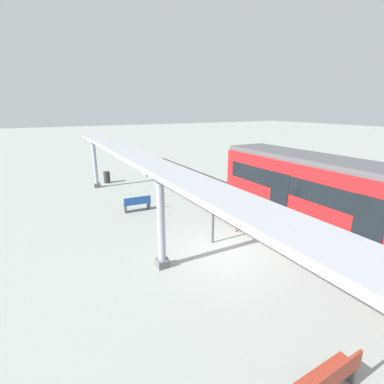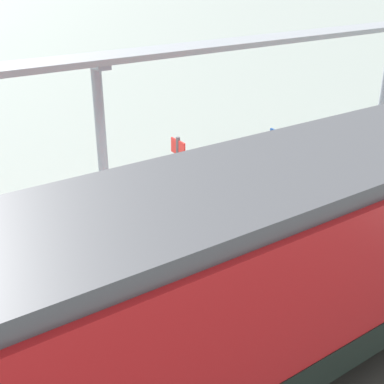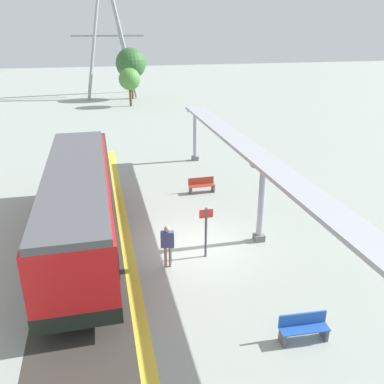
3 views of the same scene
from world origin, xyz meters
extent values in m
plane|color=#969F97|center=(0.00, 0.00, 0.00)|extent=(176.00, 176.00, 0.00)
cube|color=gold|center=(-2.97, 0.00, 0.00)|extent=(0.50, 31.12, 0.01)
cube|color=#38332D|center=(-4.82, 0.00, 0.00)|extent=(3.20, 43.12, 0.01)
cube|color=red|center=(-4.82, 1.32, 1.94)|extent=(2.60, 12.60, 2.60)
cube|color=black|center=(-4.82, 1.32, 0.92)|extent=(2.63, 12.62, 0.55)
cube|color=#515156|center=(-4.82, 1.32, 3.36)|extent=(2.39, 12.60, 0.24)
cube|color=black|center=(-3.51, 1.32, 2.25)|extent=(0.03, 11.59, 0.84)
cube|color=black|center=(-3.51, -0.78, 1.69)|extent=(0.04, 1.10, 2.00)
cube|color=black|center=(-3.51, 3.42, 1.69)|extent=(0.04, 1.10, 2.00)
cube|color=slate|center=(2.77, -12.37, 0.15)|extent=(0.44, 0.44, 0.30)
cube|color=slate|center=(2.77, -0.10, 0.15)|extent=(0.44, 0.44, 0.30)
cylinder|color=#9A9EAC|center=(2.77, -0.10, 1.89)|extent=(0.28, 0.28, 3.19)
cube|color=#9A9EAC|center=(2.77, -0.10, 3.55)|extent=(1.10, 0.36, 0.12)
cube|color=#A8AAB2|center=(2.77, -0.22, 3.69)|extent=(1.20, 25.10, 0.16)
cube|color=#2352AC|center=(1.74, -6.24, 0.44)|extent=(1.52, 0.53, 0.04)
cube|color=#2352AC|center=(1.75, -6.05, 0.66)|extent=(1.50, 0.15, 0.40)
cube|color=#4C4C51|center=(2.41, -6.27, 0.21)|extent=(0.12, 0.40, 0.42)
cube|color=#4C4C51|center=(1.07, -6.20, 0.21)|extent=(0.12, 0.40, 0.42)
cylinder|color=#4C4C51|center=(0.13, -0.85, 1.10)|extent=(0.10, 0.10, 2.20)
cube|color=red|center=(0.13, -0.85, 1.95)|extent=(0.56, 0.04, 0.36)
cylinder|color=gray|center=(-1.61, -1.24, 0.44)|extent=(0.11, 0.11, 0.88)
cylinder|color=gray|center=(-1.43, -1.28, 0.44)|extent=(0.11, 0.11, 0.88)
cube|color=#3C477D|center=(-1.52, -1.26, 1.22)|extent=(0.56, 0.34, 0.66)
sphere|color=tan|center=(-1.52, -1.26, 1.67)|extent=(0.24, 0.24, 0.24)
camera|label=1|loc=(6.20, 8.46, 5.59)|focal=26.45mm
camera|label=2|loc=(-9.46, 5.38, 6.05)|focal=47.92mm
camera|label=3|loc=(-3.75, -14.89, 8.82)|focal=37.96mm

